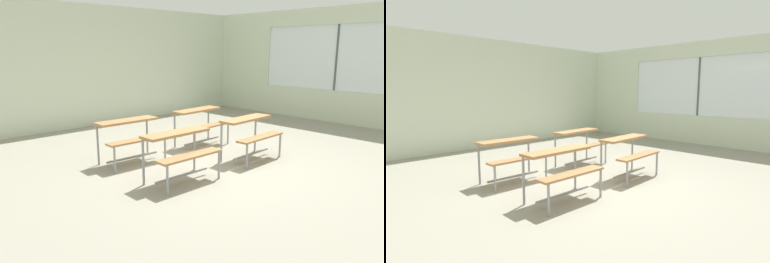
# 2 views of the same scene
# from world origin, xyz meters

# --- Properties ---
(ground) EXTENTS (10.00, 9.00, 0.05)m
(ground) POSITION_xyz_m (0.00, 0.00, -0.03)
(ground) COLOR gray
(wall_back) EXTENTS (10.00, 0.12, 3.00)m
(wall_back) POSITION_xyz_m (0.00, 4.50, 1.50)
(wall_back) COLOR beige
(wall_back) RESTS_ON ground
(wall_right) EXTENTS (0.12, 9.00, 3.00)m
(wall_right) POSITION_xyz_m (5.00, -0.13, 1.45)
(wall_right) COLOR beige
(wall_right) RESTS_ON ground
(desk_bench_r0c0) EXTENTS (1.10, 0.60, 0.74)m
(desk_bench_r0c0) POSITION_xyz_m (-1.00, -0.16, 0.56)
(desk_bench_r0c0) COLOR #A87547
(desk_bench_r0c0) RESTS_ON ground
(desk_bench_r0c1) EXTENTS (1.12, 0.63, 0.74)m
(desk_bench_r0c1) POSITION_xyz_m (0.65, -0.15, 0.56)
(desk_bench_r0c1) COLOR #A87547
(desk_bench_r0c1) RESTS_ON ground
(desk_bench_r1c0) EXTENTS (1.12, 0.62, 0.74)m
(desk_bench_r1c0) POSITION_xyz_m (-1.01, 1.13, 0.56)
(desk_bench_r1c0) COLOR #A87547
(desk_bench_r1c0) RESTS_ON ground
(desk_bench_r1c1) EXTENTS (1.13, 0.64, 0.74)m
(desk_bench_r1c1) POSITION_xyz_m (0.67, 1.13, 0.56)
(desk_bench_r1c1) COLOR #A87547
(desk_bench_r1c1) RESTS_ON ground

